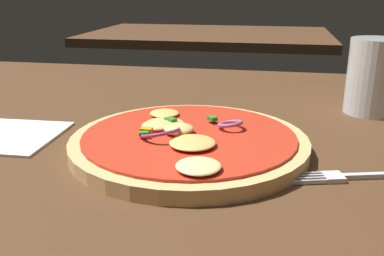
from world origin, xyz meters
TOP-DOWN VIEW (x-y plane):
  - dining_table at (0.00, 0.00)m, footprint 1.22×0.95m
  - pizza at (0.03, -0.00)m, footprint 0.26×0.26m
  - fork at (0.22, -0.04)m, footprint 0.19×0.06m
  - beer_glass at (0.25, 0.19)m, footprint 0.07×0.07m
  - napkin at (-0.19, 0.00)m, footprint 0.12×0.12m
  - background_table at (-0.14, 1.20)m, footprint 0.89×0.57m

SIDE VIEW (x-z plane):
  - dining_table at x=0.00m, z-range 0.00..0.03m
  - background_table at x=-0.14m, z-range 0.00..0.03m
  - napkin at x=-0.19m, z-range 0.03..0.03m
  - fork at x=0.22m, z-range 0.03..0.04m
  - pizza at x=0.03m, z-range 0.02..0.06m
  - beer_glass at x=0.25m, z-range 0.02..0.13m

